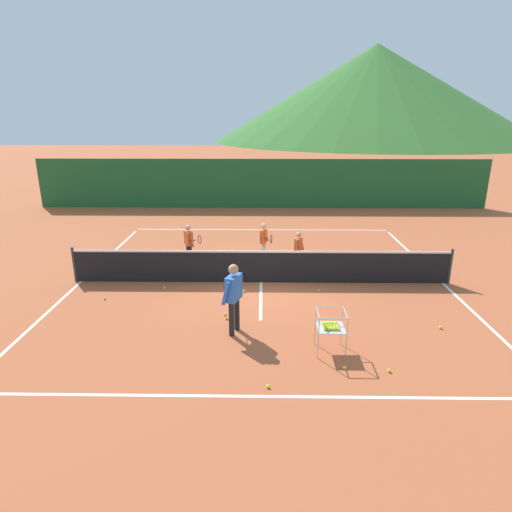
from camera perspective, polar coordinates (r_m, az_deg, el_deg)
ground_plane at (r=12.80m, az=0.66°, el=-3.47°), size 120.00×120.00×0.00m
line_baseline_near at (r=7.98m, az=0.49°, el=-17.95°), size 10.65×0.08×0.01m
line_baseline_far at (r=18.63m, az=0.74°, el=3.47°), size 10.65×0.08×0.01m
line_sideline_west at (r=13.87m, az=-21.95°, el=-3.08°), size 0.08×11.57×0.01m
line_sideline_east at (r=13.85m, az=23.33°, el=-3.30°), size 0.08×11.57×0.01m
line_service_center at (r=12.80m, az=0.67°, el=-3.46°), size 0.08×5.00×0.01m
tennis_net at (r=12.62m, az=0.67°, el=-1.36°), size 11.03×0.08×1.05m
instructor at (r=9.59m, az=-2.97°, el=-4.78°), size 0.46×0.82×1.63m
student_0 at (r=14.29m, az=-8.79°, el=2.00°), size 0.62×0.54×1.32m
student_1 at (r=14.45m, az=1.04°, el=2.32°), size 0.41×0.67×1.29m
student_2 at (r=13.78m, az=5.59°, el=1.20°), size 0.36×0.48×1.20m
ball_cart at (r=9.11m, az=9.74°, el=-9.07°), size 0.58×0.58×0.90m
tennis_ball_0 at (r=12.08m, az=-1.60°, el=-4.64°), size 0.07×0.07×0.07m
tennis_ball_1 at (r=12.30m, az=-19.26°, el=-5.28°), size 0.07×0.07×0.07m
tennis_ball_2 at (r=8.85m, az=11.55°, el=-14.15°), size 0.07×0.07×0.07m
tennis_ball_3 at (r=10.77m, az=-4.09°, el=-7.64°), size 0.07×0.07×0.07m
tennis_ball_4 at (r=8.96m, az=17.09°, el=-14.20°), size 0.07×0.07×0.07m
tennis_ball_6 at (r=8.17m, az=1.59°, el=-16.74°), size 0.07×0.07×0.07m
tennis_ball_7 at (r=10.58m, az=-3.89°, el=-8.13°), size 0.07×0.07×0.07m
tennis_ball_8 at (r=12.24m, az=8.26°, el=-4.53°), size 0.07×0.07×0.07m
tennis_ball_9 at (r=10.98m, az=23.07°, el=-8.63°), size 0.07×0.07×0.07m
tennis_ball_10 at (r=12.57m, az=-11.93°, el=-4.12°), size 0.07×0.07×0.07m
windscreen_fence at (r=22.94m, az=0.79°, el=9.48°), size 23.44×0.08×2.54m
hill_0 at (r=85.37m, az=15.25°, el=19.86°), size 57.00×57.00×16.48m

